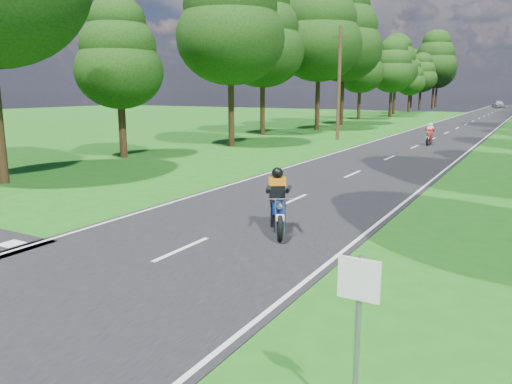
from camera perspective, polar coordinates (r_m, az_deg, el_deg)
The scene contains 9 objects.
ground at distance 10.35m, azimuth -15.43°, elevation -9.44°, with size 160.00×160.00×0.00m, color #1A5C15.
main_road at distance 57.27m, azimuth 22.87°, elevation 7.14°, with size 7.00×140.00×0.02m, color black.
road_markings at distance 55.43m, azimuth 22.49°, elevation 7.07°, with size 7.40×140.00×0.01m.
treeline at distance 67.17m, azimuth 25.81°, elevation 14.50°, with size 40.00×115.35×14.78m.
telegraph_pole at distance 37.07m, azimuth 9.47°, elevation 12.19°, with size 1.20×0.26×8.00m.
road_sign at distance 5.45m, azimuth 11.56°, elevation -13.69°, with size 0.45×0.07×2.00m.
rider_near_blue at distance 12.80m, azimuth 2.50°, elevation -0.97°, with size 0.67×2.00×1.67m, color #0D2C99, non-canonical shape.
rider_far_red at distance 35.17m, azimuth 19.23°, elevation 6.29°, with size 0.57×1.72×1.44m, color #AE1B0D, non-canonical shape.
distant_car at distance 109.85m, azimuth 25.97°, elevation 9.03°, with size 1.72×4.27×1.46m, color silver.
Camera 1 is at (6.97, -6.72, 3.66)m, focal length 35.00 mm.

